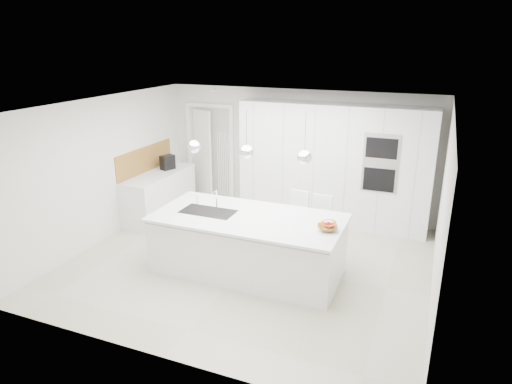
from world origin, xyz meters
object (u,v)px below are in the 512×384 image
at_px(fruit_bowl, 328,228).
at_px(espresso_machine, 168,162).
at_px(bar_stool_left, 297,223).
at_px(bar_stool_right, 319,228).
at_px(island_base, 247,246).

distance_m(fruit_bowl, espresso_machine, 4.18).
distance_m(espresso_machine, bar_stool_left, 3.16).
xyz_separation_m(espresso_machine, bar_stool_right, (3.41, -0.94, -0.52)).
relative_size(fruit_bowl, espresso_machine, 0.98).
xyz_separation_m(island_base, espresso_machine, (-2.53, 1.82, 0.62)).
bearing_deg(bar_stool_left, island_base, -108.56).
height_order(fruit_bowl, bar_stool_right, bar_stool_right).
xyz_separation_m(espresso_machine, bar_stool_left, (3.01, -0.83, -0.53)).
bearing_deg(island_base, espresso_machine, 144.29).
bearing_deg(bar_stool_right, fruit_bowl, -67.37).
height_order(fruit_bowl, bar_stool_left, bar_stool_left).
bearing_deg(bar_stool_right, espresso_machine, 166.84).
relative_size(island_base, bar_stool_left, 2.72).
xyz_separation_m(fruit_bowl, espresso_machine, (-3.75, 1.84, 0.11)).
height_order(espresso_machine, bar_stool_right, espresso_machine).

